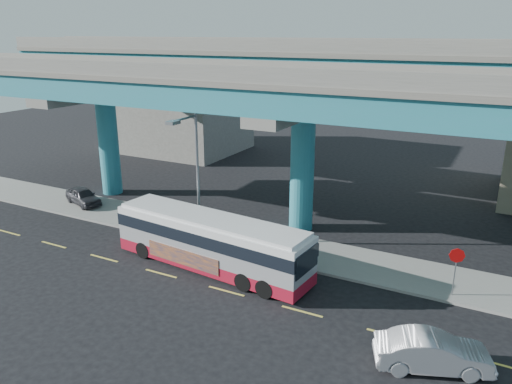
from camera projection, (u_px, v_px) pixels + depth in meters
The scene contains 10 objects.
ground at pixel (230, 289), 24.66m from camera, with size 120.00×120.00×0.00m, color black.
sidewalk at pixel (277, 247), 29.27m from camera, with size 70.00×4.00×0.15m, color gray.
lane_markings at pixel (226, 291), 24.41m from camera, with size 58.00×0.12×0.01m.
viaduct at pixel (305, 84), 29.52m from camera, with size 52.00×12.40×11.70m.
building_concrete at pixel (181, 107), 52.35m from camera, with size 12.00×10.00×9.00m, color gray.
transit_bus at pixel (211, 240), 26.31m from camera, with size 11.60×3.55×2.93m.
sedan at pixel (433, 352), 18.62m from camera, with size 4.52×2.93×1.41m, color #A7A6AB.
parked_car at pixel (83, 196), 36.10m from camera, with size 3.81×2.48×1.20m, color #333238.
street_lamp at pixel (192, 162), 27.93m from camera, with size 0.50×2.52×7.72m.
stop_sign at pixel (456, 262), 23.24m from camera, with size 0.71×0.23×2.42m.
Camera 1 is at (11.39, -18.86, 12.13)m, focal length 35.00 mm.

